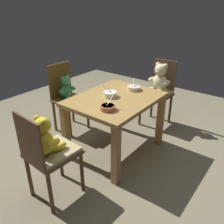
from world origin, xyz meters
name	(u,v)px	position (x,y,z in m)	size (l,w,h in m)	color
ground_plane	(115,151)	(0.00, 0.00, -0.02)	(5.20, 5.20, 0.04)	#766E55
dining_table	(115,107)	(0.00, 0.00, 0.58)	(1.02, 0.81, 0.71)	olive
teddy_chair_near_left	(47,147)	(-0.95, 0.01, 0.56)	(0.44, 0.41, 0.90)	brown
teddy_chair_near_right	(159,85)	(0.95, -0.05, 0.60)	(0.40, 0.38, 0.93)	#483420
teddy_chair_far_center	(67,93)	(0.04, 0.85, 0.54)	(0.41, 0.38, 0.93)	#533B15
porridge_bowl_white_center	(110,94)	(-0.02, 0.06, 0.74)	(0.15, 0.16, 0.13)	white
porridge_bowl_cream_near_right	(134,88)	(0.32, -0.03, 0.73)	(0.16, 0.16, 0.12)	beige
porridge_bowl_terracotta_near_left	(108,107)	(-0.30, -0.13, 0.73)	(0.17, 0.16, 0.12)	#B96B4E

